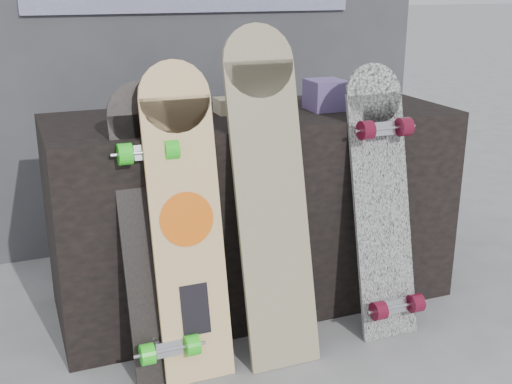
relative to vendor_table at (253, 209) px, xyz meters
name	(u,v)px	position (x,y,z in m)	size (l,w,h in m)	color
ground	(303,356)	(0.00, -0.50, -0.40)	(60.00, 60.00, 0.00)	slate
vendor_table	(253,209)	(0.00, 0.00, 0.00)	(1.60, 0.60, 0.80)	black
booth	(191,22)	(0.00, 0.85, 0.70)	(2.40, 0.22, 2.20)	#37383D
merch_box_purple	(148,105)	(-0.40, 0.05, 0.45)	(0.18, 0.12, 0.10)	#5A3B7A
merch_box_small	(325,95)	(0.30, -0.04, 0.46)	(0.14, 0.14, 0.12)	#5A3B7A
merch_box_flat	(243,105)	(-0.03, 0.03, 0.43)	(0.22, 0.10, 0.06)	#D1B78C
longboard_geisha	(186,214)	(-0.39, -0.38, 0.16)	(0.24, 0.26, 1.06)	beige
longboard_celtic	(270,187)	(-0.08, -0.37, 0.22)	(0.26, 0.33, 1.16)	beige
longboard_cascadia	(383,199)	(0.37, -0.38, 0.12)	(0.23, 0.32, 1.01)	silver
skateboard_dark	(154,229)	(-0.49, -0.34, 0.11)	(0.22, 0.35, 0.98)	black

